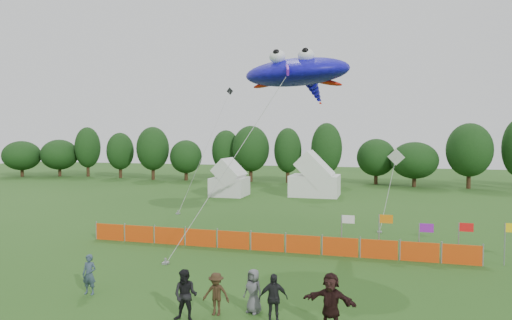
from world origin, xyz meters
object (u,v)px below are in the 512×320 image
(tent_left, at_px, (229,181))
(spectator_b, at_px, (186,295))
(spectator_c, at_px, (216,294))
(spectator_f, at_px, (331,302))
(tent_right, at_px, (315,179))
(spectator_a, at_px, (89,274))
(barrier_fence, at_px, (267,242))
(stingray_kite, at_px, (298,74))
(spectator_e, at_px, (253,291))
(spectator_d, at_px, (273,298))

(tent_left, distance_m, spectator_b, 33.16)
(spectator_c, relative_size, spectator_f, 0.80)
(tent_right, bearing_deg, spectator_a, -97.65)
(barrier_fence, height_order, spectator_a, spectator_a)
(stingray_kite, bearing_deg, spectator_a, -118.91)
(spectator_c, distance_m, spectator_e, 1.35)
(spectator_a, relative_size, spectator_c, 1.06)
(spectator_a, relative_size, spectator_f, 0.84)
(barrier_fence, distance_m, spectator_d, 9.77)
(spectator_d, relative_size, spectator_f, 0.89)
(stingray_kite, bearing_deg, tent_right, 95.41)
(spectator_e, bearing_deg, tent_left, 133.52)
(spectator_b, height_order, spectator_c, spectator_b)
(spectator_a, bearing_deg, spectator_e, -3.87)
(spectator_c, height_order, spectator_e, spectator_e)
(tent_right, xyz_separation_m, stingray_kite, (2.00, -21.16, 8.29))
(tent_left, bearing_deg, spectator_e, -69.56)
(barrier_fence, relative_size, spectator_f, 11.37)
(spectator_a, xyz_separation_m, stingray_kite, (6.40, 11.59, 9.33))
(stingray_kite, bearing_deg, spectator_c, -93.29)
(barrier_fence, distance_m, spectator_a, 10.13)
(tent_left, xyz_separation_m, spectator_f, (14.22, -31.27, -0.67))
(spectator_b, height_order, stingray_kite, stingray_kite)
(tent_right, height_order, spectator_b, tent_right)
(spectator_b, relative_size, stingray_kite, 0.12)
(barrier_fence, xyz_separation_m, spectator_a, (-5.24, -8.66, 0.31))
(spectator_c, distance_m, stingray_kite, 15.43)
(spectator_a, xyz_separation_m, spectator_f, (9.79, -0.86, 0.15))
(spectator_d, relative_size, spectator_e, 1.07)
(barrier_fence, distance_m, spectator_f, 10.56)
(spectator_a, xyz_separation_m, spectator_e, (6.92, -0.07, -0.01))
(spectator_a, height_order, spectator_d, spectator_d)
(spectator_d, bearing_deg, tent_right, 73.93)
(spectator_b, distance_m, spectator_d, 3.03)
(stingray_kite, bearing_deg, spectator_f, -74.79)
(spectator_e, bearing_deg, spectator_b, -123.77)
(barrier_fence, xyz_separation_m, spectator_c, (0.46, -9.30, 0.27))
(spectator_f, distance_m, stingray_kite, 15.84)
(barrier_fence, height_order, spectator_c, spectator_c)
(tent_left, distance_m, spectator_e, 32.54)
(spectator_d, xyz_separation_m, stingray_kite, (-1.42, 12.34, 9.29))
(spectator_b, bearing_deg, spectator_e, 30.18)
(tent_left, height_order, spectator_e, tent_left)
(tent_left, distance_m, spectator_a, 30.74)
(tent_right, height_order, spectator_f, tent_right)
(spectator_e, bearing_deg, spectator_d, -14.11)
(tent_right, distance_m, spectator_e, 32.93)
(tent_left, bearing_deg, spectator_d, -68.52)
(tent_right, relative_size, spectator_e, 3.26)
(spectator_f, bearing_deg, spectator_b, -163.11)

